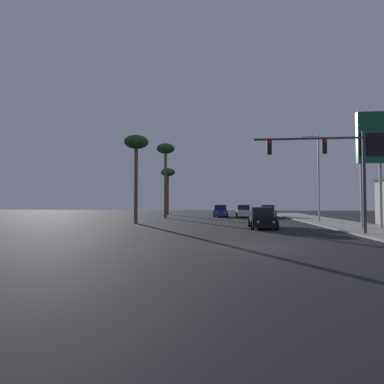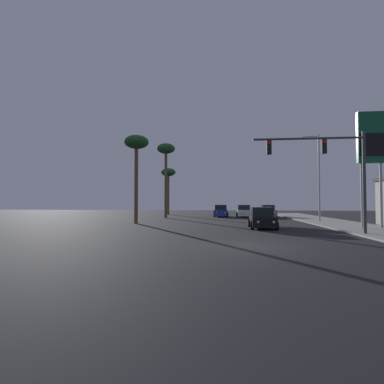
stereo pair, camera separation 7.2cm
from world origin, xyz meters
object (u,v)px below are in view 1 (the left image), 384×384
gas_station_sign (370,144)px  palm_tree_near (136,147)px  car_blue (221,211)px  street_lamp (317,173)px  palm_tree_mid (166,153)px  car_grey (267,211)px  car_black (262,219)px  car_white (243,211)px  traffic_light_mast (331,161)px  palm_tree_far (168,174)px

gas_station_sign → palm_tree_near: (-19.91, 4.16, 0.91)m
car_blue → gas_station_sign: (11.72, -18.23, 5.86)m
street_lamp → palm_tree_mid: size_ratio=0.92×
car_grey → palm_tree_mid: bearing=15.6°
car_black → car_white: bearing=-87.6°
palm_tree_mid → car_white: bearing=20.5°
car_grey → gas_station_sign: (5.22, -18.12, 5.86)m
traffic_light_mast → car_grey: bearing=91.8°
car_white → palm_tree_near: 19.17m
palm_tree_far → car_black: bearing=-63.4°
car_black → traffic_light_mast: (3.82, -4.52, 3.95)m
gas_station_sign → palm_tree_mid: size_ratio=0.92×
car_black → palm_tree_near: size_ratio=0.50×
car_white → car_black: bearing=91.8°
car_black → car_white: 17.98m
car_grey → palm_tree_far: bearing=-22.3°
traffic_light_mast → palm_tree_far: 32.79m
gas_station_sign → car_grey: bearing=106.1°
traffic_light_mast → palm_tree_near: (-15.40, 8.62, 2.81)m
street_lamp → palm_tree_near: street_lamp is taller
traffic_light_mast → street_lamp: size_ratio=0.78×
gas_station_sign → palm_tree_far: (-20.40, 24.16, 0.01)m
car_black → palm_tree_far: palm_tree_far is taller
car_black → car_grey: 18.33m
car_grey → palm_tree_near: 21.36m
car_grey → car_blue: bearing=-1.5°
car_grey → palm_tree_mid: 16.20m
gas_station_sign → palm_tree_mid: palm_tree_mid is taller
car_grey → gas_station_sign: size_ratio=0.48×
car_white → palm_tree_mid: 13.49m
street_lamp → palm_tree_far: 24.92m
traffic_light_mast → palm_tree_mid: 23.83m
palm_tree_mid → car_grey: bearing=16.2°
traffic_light_mast → palm_tree_far: size_ratio=0.92×
car_grey → gas_station_sign: bearing=105.5°
car_grey → street_lamp: bearing=109.0°
traffic_light_mast → gas_station_sign: gas_station_sign is taller
palm_tree_mid → gas_station_sign: bearing=-36.9°
car_black → car_white: same height
gas_station_sign → palm_tree_mid: (-18.88, 14.16, 1.89)m
street_lamp → gas_station_sign: size_ratio=1.00×
car_white → palm_tree_far: bearing=-26.2°
car_grey → palm_tree_near: bearing=43.0°
gas_station_sign → palm_tree_near: 20.36m
car_white → car_blue: (-3.18, 0.20, 0.00)m
car_black → palm_tree_near: (-11.58, 4.10, 6.77)m
traffic_light_mast → palm_tree_far: palm_tree_far is taller
car_black → palm_tree_mid: size_ratio=0.44×
palm_tree_near → palm_tree_far: bearing=91.4°
palm_tree_far → car_blue: bearing=-34.3°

